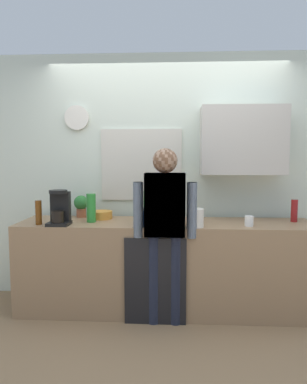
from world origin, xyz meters
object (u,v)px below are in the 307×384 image
Objects in this scene: coffee_maker at (60,209)px; bottle_red_vinegar at (294,211)px; cup_white_mug at (249,221)px; potted_plant at (81,205)px; storage_canister at (196,218)px; person_at_sink at (165,221)px; dish_soap at (144,218)px; mixing_bowl at (102,215)px; bottle_green_wine at (147,206)px; bottle_amber_beer at (39,212)px; bottle_dark_sauce at (160,215)px; bottle_clear_soda at (91,208)px; person_guest at (165,221)px; bottle_olive_oil at (171,208)px.

bottle_red_vinegar is (2.26, 0.28, -0.04)m from coffee_maker.
potted_plant reaches higher than cup_white_mug.
storage_canister is 0.29m from person_at_sink.
cup_white_mug is at bearing -152.81° from bottle_red_vinegar.
cup_white_mug is 1.72m from potted_plant.
dish_soap is at bearing -167.61° from bottle_red_vinegar.
cup_white_mug is 0.50m from storage_canister.
bottle_red_vinegar is 1.22× the size of dish_soap.
dish_soap is at bearing -33.61° from potted_plant.
dish_soap is (0.70, -0.47, -0.05)m from potted_plant.
mixing_bowl is at bearing 178.32° from bottle_red_vinegar.
bottle_green_wine is 1.30× the size of bottle_amber_beer.
bottle_dark_sauce is (-1.31, -0.22, -0.02)m from bottle_red_vinegar.
bottle_amber_beer is (-1.15, -0.07, 0.03)m from bottle_dark_sauce.
bottle_clear_soda is 1.03m from storage_canister.
coffee_maker is 0.44m from potted_plant.
person_guest is at bearing -19.60° from bottle_clear_soda.
bottle_olive_oil is 0.16× the size of person_at_sink.
person_guest is (-0.05, -0.37, -0.06)m from bottle_olive_oil.
dish_soap is (-0.25, -0.30, -0.05)m from bottle_olive_oil.
bottle_amber_beer reaches higher than mixing_bowl.
mixing_bowl is (-1.44, 0.31, -0.01)m from cup_white_mug.
cup_white_mug is 1.47m from mixing_bowl.
bottle_amber_beer reaches higher than bottle_dark_sauce.
dish_soap reaches higher than storage_canister.
coffee_maker is at bearing -166.07° from bottle_olive_oil.
dish_soap is 0.21m from person_guest.
bottle_green_wine is 0.55m from bottle_clear_soda.
person_guest is at bearing -19.82° from dish_soap.
bottle_red_vinegar is 0.14× the size of person_guest.
bottle_olive_oil is at bearing 8.22° from bottle_clear_soda.
person_guest is at bearing -166.54° from storage_canister.
cup_white_mug is 0.98m from dish_soap.
coffee_maker is 1.83× the size of bottle_dark_sauce.
dish_soap is 0.48m from storage_canister.
bottle_dark_sauce is 0.64× the size of bottle_clear_soda.
bottle_red_vinegar is 0.55m from cup_white_mug.
bottle_dark_sauce is at bearing 3.77° from coffee_maker.
dish_soap is (1.00, -0.03, -0.04)m from bottle_amber_beer.
bottle_amber_beer is 0.14× the size of person_guest.
potted_plant is 1.27m from storage_canister.
bottle_amber_beer is at bearing -167.86° from bottle_olive_oil.
person_at_sink reaches higher than bottle_clear_soda.
coffee_maker is at bearing -172.93° from bottle_red_vinegar.
bottle_green_wine reaches higher than bottle_clear_soda.
bottle_olive_oil is at bearing 62.90° from bottle_dark_sauce.
coffee_maker reaches higher than bottle_amber_beer.
bottle_olive_oil is at bearing 50.09° from dish_soap.
bottle_dark_sauce is 0.11× the size of person_at_sink.
bottle_red_vinegar is at bearing 7.07° from coffee_maker.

